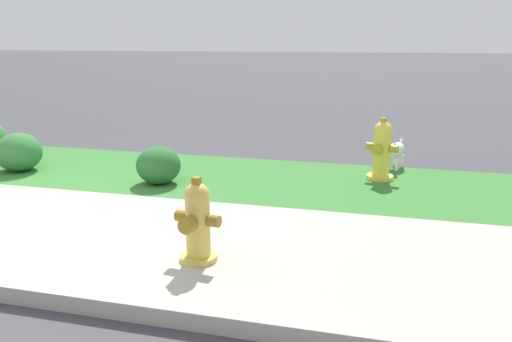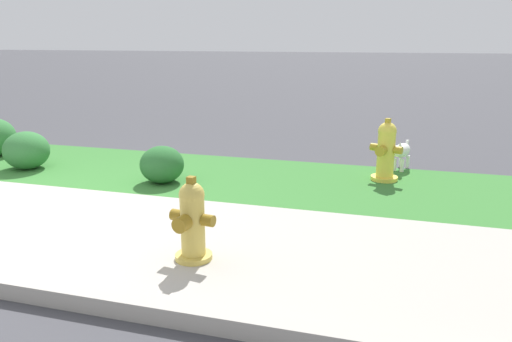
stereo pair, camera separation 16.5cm
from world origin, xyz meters
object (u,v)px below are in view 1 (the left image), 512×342
object	(u,v)px
fire_hydrant_mid_block	(197,222)
shrub_bush_mid_verge	(159,165)
small_white_dog	(395,150)
shrub_bush_near_lamp	(18,152)
fire_hydrant_at_driveway	(382,150)

from	to	relation	value
fire_hydrant_mid_block	shrub_bush_mid_verge	xyz separation A→B (m)	(-1.21, 1.89, -0.10)
small_white_dog	shrub_bush_near_lamp	size ratio (longest dim) A/B	0.86
fire_hydrant_mid_block	fire_hydrant_at_driveway	world-z (taller)	fire_hydrant_at_driveway
shrub_bush_mid_verge	shrub_bush_near_lamp	bearing A→B (deg)	177.18
fire_hydrant_at_driveway	shrub_bush_mid_verge	size ratio (longest dim) A/B	1.45
fire_hydrant_at_driveway	small_white_dog	distance (m)	0.59
fire_hydrant_mid_block	fire_hydrant_at_driveway	distance (m)	3.03
fire_hydrant_at_driveway	fire_hydrant_mid_block	bearing A→B (deg)	83.78
fire_hydrant_mid_block	shrub_bush_mid_verge	size ratio (longest dim) A/B	1.29
fire_hydrant_mid_block	shrub_bush_near_lamp	distance (m)	3.77
fire_hydrant_at_driveway	small_white_dog	bearing A→B (deg)	-88.25
shrub_bush_mid_verge	fire_hydrant_mid_block	bearing A→B (deg)	-57.50
fire_hydrant_mid_block	shrub_bush_near_lamp	size ratio (longest dim) A/B	1.15
shrub_bush_near_lamp	fire_hydrant_at_driveway	bearing A→B (deg)	9.27
fire_hydrant_at_driveway	shrub_bush_mid_verge	xyz separation A→B (m)	(-2.53, -0.84, -0.14)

